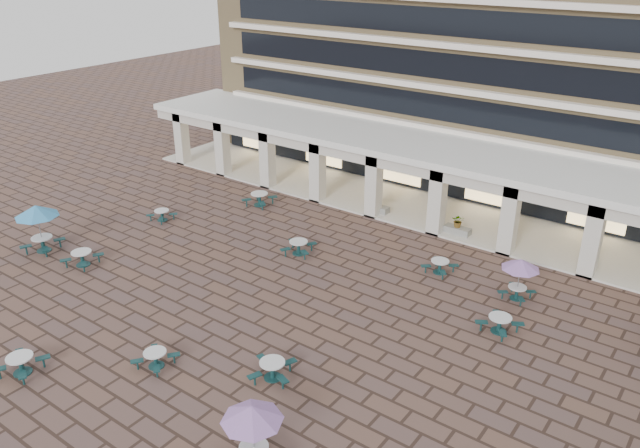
# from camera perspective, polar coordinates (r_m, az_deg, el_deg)

# --- Properties ---
(ground) EXTENTS (120.00, 120.00, 0.00)m
(ground) POSITION_cam_1_polar(r_m,az_deg,el_deg) (28.51, -4.90, -8.30)
(ground) COLOR brown
(ground) RESTS_ON ground
(retail_arcade) EXTENTS (42.00, 6.60, 4.40)m
(retail_arcade) POSITION_cam_1_polar(r_m,az_deg,el_deg) (38.42, 9.57, 5.28)
(retail_arcade) COLOR white
(retail_arcade) RESTS_ON ground
(picnic_table_0) EXTENTS (2.01, 2.01, 0.77)m
(picnic_table_0) POSITION_cam_1_polar(r_m,az_deg,el_deg) (34.61, -20.93, -2.84)
(picnic_table_0) COLOR #123738
(picnic_table_0) RESTS_ON ground
(picnic_table_1) EXTENTS (2.04, 2.04, 0.76)m
(picnic_table_1) POSITION_cam_1_polar(r_m,az_deg,el_deg) (27.34, -25.69, -11.39)
(picnic_table_1) COLOR #123738
(picnic_table_1) RESTS_ON ground
(picnic_table_4) EXTENTS (2.30, 2.30, 2.66)m
(picnic_table_4) POSITION_cam_1_polar(r_m,az_deg,el_deg) (36.31, -24.49, 0.95)
(picnic_table_4) COLOR #123738
(picnic_table_4) RESTS_ON ground
(picnic_table_5) EXTENTS (1.68, 1.68, 0.68)m
(picnic_table_5) POSITION_cam_1_polar(r_m,az_deg,el_deg) (25.94, -14.81, -11.73)
(picnic_table_5) COLOR #123738
(picnic_table_5) RESTS_ON ground
(picnic_table_6) EXTENTS (2.01, 2.01, 2.32)m
(picnic_table_6) POSITION_cam_1_polar(r_m,az_deg,el_deg) (20.29, -6.24, -17.02)
(picnic_table_6) COLOR #123738
(picnic_table_6) RESTS_ON ground
(picnic_table_7) EXTENTS (2.06, 2.06, 0.75)m
(picnic_table_7) POSITION_cam_1_polar(r_m,az_deg,el_deg) (24.58, -4.37, -13.02)
(picnic_table_7) COLOR #123738
(picnic_table_7) RESTS_ON ground
(picnic_table_8) EXTENTS (1.47, 1.47, 0.66)m
(picnic_table_8) POSITION_cam_1_polar(r_m,az_deg,el_deg) (38.74, -14.26, 0.87)
(picnic_table_8) COLOR #123738
(picnic_table_8) RESTS_ON ground
(picnic_table_9) EXTENTS (1.98, 1.98, 0.75)m
(picnic_table_9) POSITION_cam_1_polar(r_m,az_deg,el_deg) (33.51, -1.97, -2.04)
(picnic_table_9) COLOR #123738
(picnic_table_9) RESTS_ON ground
(picnic_table_10) EXTENTS (1.65, 1.65, 0.69)m
(picnic_table_10) POSITION_cam_1_polar(r_m,az_deg,el_deg) (32.21, 10.90, -3.73)
(picnic_table_10) COLOR #123738
(picnic_table_10) RESTS_ON ground
(picnic_table_11) EXTENTS (1.79, 1.79, 2.07)m
(picnic_table_11) POSITION_cam_1_polar(r_m,az_deg,el_deg) (30.20, 17.88, -3.65)
(picnic_table_11) COLOR #123738
(picnic_table_11) RESTS_ON ground
(picnic_table_12) EXTENTS (2.01, 2.01, 0.82)m
(picnic_table_12) POSITION_cam_1_polar(r_m,az_deg,el_deg) (39.89, -5.55, 2.38)
(picnic_table_12) COLOR #123738
(picnic_table_12) RESTS_ON ground
(picnic_table_13) EXTENTS (1.92, 1.92, 0.74)m
(picnic_table_13) POSITION_cam_1_polar(r_m,az_deg,el_deg) (28.16, 16.10, -8.66)
(picnic_table_13) COLOR #123738
(picnic_table_13) RESTS_ON ground
(planter_left) EXTENTS (1.50, 0.60, 1.15)m
(planter_left) POSITION_cam_1_polar(r_m,az_deg,el_deg) (38.71, 5.26, 1.58)
(planter_left) COLOR gray
(planter_left) RESTS_ON ground
(planter_right) EXTENTS (1.50, 0.79, 1.28)m
(planter_right) POSITION_cam_1_polar(r_m,az_deg,el_deg) (36.44, 12.48, -0.25)
(planter_right) COLOR gray
(planter_right) RESTS_ON ground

